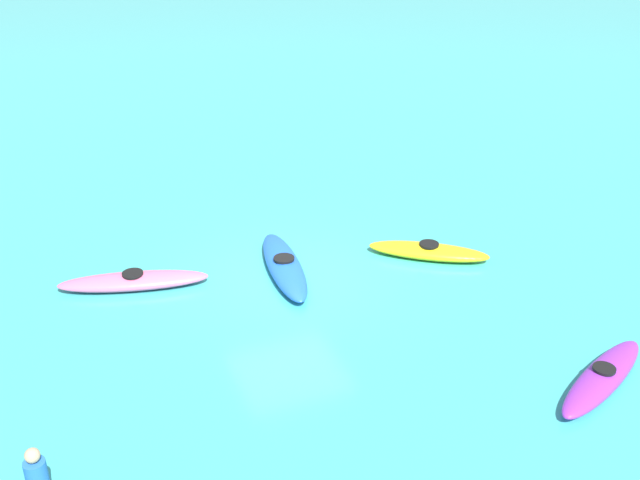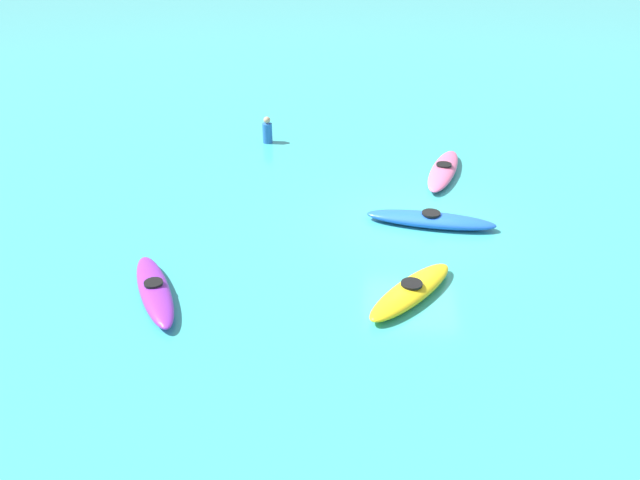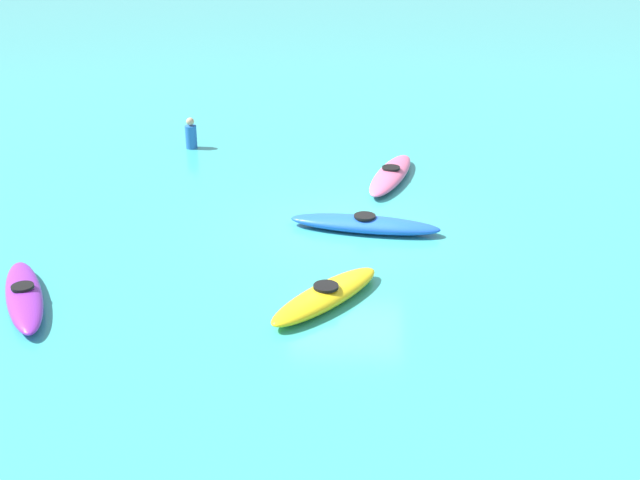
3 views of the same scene
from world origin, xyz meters
name	(u,v)px [view 2 (image 2 of 3)]	position (x,y,z in m)	size (l,w,h in m)	color
ground_plane	(416,224)	(0.00, 0.00, 0.00)	(600.00, 600.00, 0.00)	#38ADA8
kayak_purple	(154,290)	(-3.80, 5.65, 0.16)	(2.90, 1.84, 0.37)	purple
kayak_pink	(443,170)	(3.17, -0.94, 0.16)	(3.27, 1.48, 0.37)	pink
kayak_yellow	(411,291)	(-3.41, 0.28, 0.16)	(2.68, 2.20, 0.37)	yellow
kayak_blue	(431,220)	(-0.07, -0.35, 0.16)	(1.18, 3.34, 0.37)	blue
person_near_shore	(267,131)	(5.49, 4.64, 0.39)	(0.43, 0.43, 0.88)	blue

